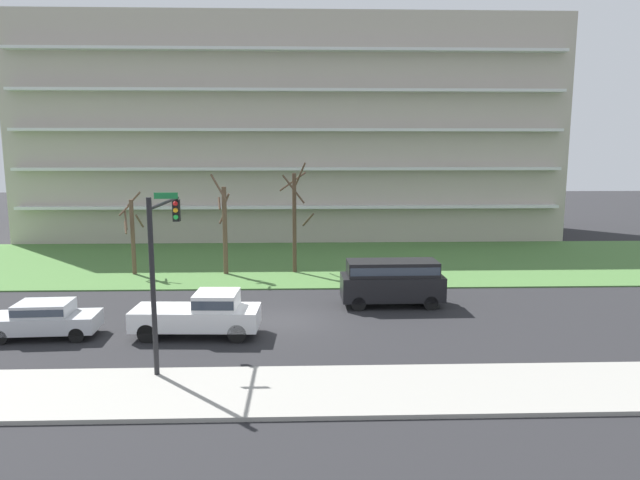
% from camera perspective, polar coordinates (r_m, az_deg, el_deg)
% --- Properties ---
extents(ground, '(160.00, 160.00, 0.00)m').
position_cam_1_polar(ground, '(27.19, -3.70, -8.08)').
color(ground, '#232326').
extents(sidewalk_curb_near, '(80.00, 4.00, 0.15)m').
position_cam_1_polar(sidewalk_curb_near, '(19.67, -4.44, -14.81)').
color(sidewalk_curb_near, '#99968E').
rests_on(sidewalk_curb_near, ground).
extents(grass_lawn_strip, '(80.00, 16.00, 0.08)m').
position_cam_1_polar(grass_lawn_strip, '(40.76, -3.10, -2.17)').
color(grass_lawn_strip, '#477238').
rests_on(grass_lawn_strip, ground).
extents(apartment_building, '(46.95, 13.79, 19.04)m').
position_cam_1_polar(apartment_building, '(54.39, -2.87, 10.72)').
color(apartment_building, '#B2A899').
rests_on(apartment_building, ground).
extents(tree_far_left, '(1.42, 1.39, 5.34)m').
position_cam_1_polar(tree_far_left, '(38.03, -18.23, 0.66)').
color(tree_far_left, brown).
rests_on(tree_far_left, ground).
extents(tree_left, '(1.20, 1.25, 6.46)m').
position_cam_1_polar(tree_left, '(36.68, -9.53, 1.32)').
color(tree_left, brown).
rests_on(tree_left, ground).
extents(tree_center, '(2.25, 2.01, 7.16)m').
position_cam_1_polar(tree_center, '(36.69, -2.49, 2.28)').
color(tree_center, '#4C3828').
rests_on(tree_center, ground).
extents(pickup_white_near_left, '(5.48, 2.23, 1.95)m').
position_cam_1_polar(pickup_white_near_left, '(25.33, -11.72, -7.17)').
color(pickup_white_near_left, white).
rests_on(pickup_white_near_left, ground).
extents(van_black_center_left, '(5.23, 2.08, 2.36)m').
position_cam_1_polar(van_black_center_left, '(29.59, 7.20, -3.91)').
color(van_black_center_left, black).
rests_on(van_black_center_left, ground).
extents(sedan_silver_center_right, '(4.49, 2.03, 1.57)m').
position_cam_1_polar(sedan_silver_center_right, '(27.32, -25.77, -7.01)').
color(sedan_silver_center_right, '#B7BABF').
rests_on(sedan_silver_center_right, ground).
extents(traffic_signal_mast, '(0.90, 4.57, 6.42)m').
position_cam_1_polar(traffic_signal_mast, '(21.78, -15.51, -0.98)').
color(traffic_signal_mast, black).
rests_on(traffic_signal_mast, ground).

